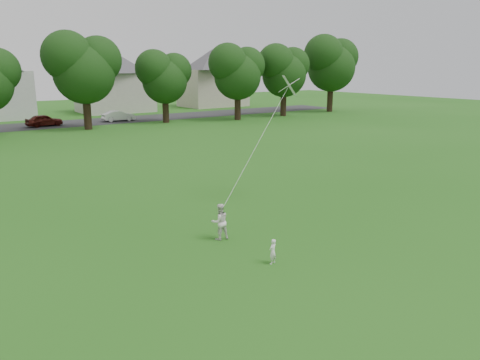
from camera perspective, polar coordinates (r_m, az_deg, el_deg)
ground at (r=14.99m, az=0.64°, el=-10.73°), size 160.00×160.00×0.00m
street at (r=53.95m, az=-27.00°, el=5.66°), size 90.00×7.00×0.01m
toddler at (r=15.20m, az=4.01°, el=-8.69°), size 0.35×0.28×0.83m
older_boy at (r=17.15m, az=-2.48°, el=-5.09°), size 0.72×0.60×1.36m
kite at (r=19.06m, az=2.22°, el=4.56°), size 3.24×1.85×7.40m
tree_row at (r=48.27m, az=-20.47°, el=12.86°), size 82.51×8.02×10.60m
house_row at (r=63.80m, az=-27.14°, el=11.22°), size 76.71×14.26×10.27m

